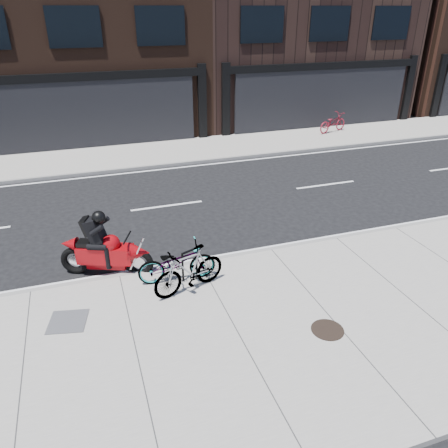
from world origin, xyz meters
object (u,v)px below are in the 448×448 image
object	(u,v)px
bicycle_far	(333,123)
utility_grate	(68,321)
motorcycle	(109,249)
manhole_cover	(327,330)
bike_rack	(190,262)
bicycle_front	(177,263)
bicycle_rear	(189,270)

from	to	relation	value
bicycle_far	utility_grate	xyz separation A→B (m)	(-13.22, -11.63, -0.48)
bicycle_far	motorcycle	bearing A→B (deg)	110.76
utility_grate	manhole_cover	bearing A→B (deg)	-21.46
bike_rack	bicycle_front	size ratio (longest dim) A/B	0.42
bike_rack	manhole_cover	distance (m)	3.48
bicycle_rear	manhole_cover	xyz separation A→B (m)	(2.26, -2.24, -0.53)
bike_rack	motorcycle	distance (m)	1.99
bicycle_far	bike_rack	bearing A→B (deg)	117.80
bicycle_rear	utility_grate	xyz separation A→B (m)	(-2.67, -0.30, -0.53)
bicycle_front	motorcycle	bearing A→B (deg)	60.07
bike_rack	utility_grate	size ratio (longest dim) A/B	1.01
bike_rack	bicycle_front	xyz separation A→B (m)	(-0.31, 0.00, 0.03)
bicycle_far	manhole_cover	xyz separation A→B (m)	(-8.29, -13.57, -0.48)
bike_rack	manhole_cover	world-z (taller)	bike_rack
bicycle_front	manhole_cover	xyz separation A→B (m)	(2.44, -2.72, -0.47)
bike_rack	manhole_cover	xyz separation A→B (m)	(2.13, -2.72, -0.44)
bicycle_front	manhole_cover	distance (m)	3.68
motorcycle	bicycle_far	xyz separation A→B (m)	(12.16, 9.88, -0.09)
motorcycle	bicycle_rear	bearing A→B (deg)	-19.71
bicycle_front	manhole_cover	world-z (taller)	bicycle_front
bike_rack	bicycle_far	world-z (taller)	bicycle_far
bike_rack	utility_grate	distance (m)	2.95
bicycle_far	manhole_cover	bearing A→B (deg)	130.23
bicycle_front	motorcycle	xyz separation A→B (m)	(-1.43, 0.96, 0.09)
manhole_cover	utility_grate	world-z (taller)	same
bicycle_front	manhole_cover	bearing A→B (deg)	-134.34
bike_rack	motorcycle	xyz separation A→B (m)	(-1.74, 0.96, 0.13)
bike_rack	bicycle_rear	distance (m)	0.51
bicycle_far	manhole_cover	size ratio (longest dim) A/B	2.80
manhole_cover	bicycle_front	bearing A→B (deg)	131.79
bicycle_rear	bicycle_far	size ratio (longest dim) A/B	0.97
bike_rack	bicycle_front	bearing A→B (deg)	180.00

